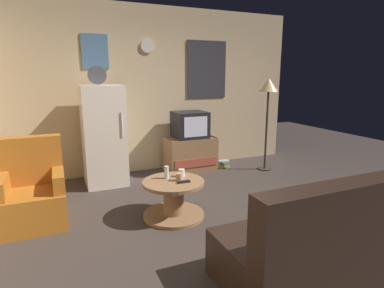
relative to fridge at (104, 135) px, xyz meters
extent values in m
plane|color=#3D332D|center=(0.97, -1.96, -0.75)|extent=(12.00, 12.00, 0.00)
cube|color=#D1B284|center=(0.97, 0.49, 0.62)|extent=(5.20, 0.10, 2.76)
cube|color=#333338|center=(1.92, 0.43, 0.98)|extent=(0.76, 0.02, 1.00)
cube|color=teal|center=(0.00, 0.43, 1.24)|extent=(0.40, 0.02, 0.52)
cylinder|color=silver|center=(0.84, 0.43, 1.35)|extent=(0.22, 0.03, 0.22)
cube|color=silver|center=(0.00, 0.00, 0.00)|extent=(0.60, 0.60, 1.50)
cylinder|color=silver|center=(0.22, -0.30, 0.20)|extent=(0.02, 0.02, 0.36)
cylinder|color=#4C4C51|center=(-0.05, -0.08, 0.89)|extent=(0.26, 0.04, 0.26)
cube|color=#8E6642|center=(1.45, 0.09, -0.46)|extent=(0.84, 0.52, 0.60)
cube|color=#AD4733|center=(1.45, -0.18, -0.55)|extent=(0.76, 0.01, 0.14)
cube|color=black|center=(1.45, 0.09, 0.06)|extent=(0.54, 0.50, 0.44)
cube|color=silver|center=(1.45, -0.16, 0.06)|extent=(0.41, 0.01, 0.33)
cylinder|color=#332D28|center=(2.70, -0.37, -0.74)|extent=(0.24, 0.24, 0.02)
cylinder|color=#332D28|center=(2.70, -0.37, -0.05)|extent=(0.04, 0.04, 1.40)
cone|color=#F2D18C|center=(2.70, -0.37, 0.73)|extent=(0.32, 0.32, 0.22)
cylinder|color=#8E6642|center=(0.55, -1.51, -0.73)|extent=(0.72, 0.72, 0.04)
cylinder|color=#8E6642|center=(0.55, -1.51, -0.53)|extent=(0.24, 0.24, 0.40)
cylinder|color=#8E6642|center=(0.55, -1.51, -0.33)|extent=(0.72, 0.72, 0.04)
cylinder|color=silver|center=(0.51, -1.40, -0.24)|extent=(0.05, 0.05, 0.15)
cylinder|color=silver|center=(0.70, -1.40, -0.27)|extent=(0.08, 0.08, 0.09)
cylinder|color=tan|center=(0.62, -1.53, -0.27)|extent=(0.08, 0.08, 0.09)
cube|color=black|center=(0.64, -1.62, -0.30)|extent=(0.15, 0.05, 0.02)
cube|color=#B2661E|center=(-0.95, -1.08, -0.55)|extent=(0.68, 0.68, 0.40)
cube|color=#B2661E|center=(-0.95, -0.82, -0.07)|extent=(0.68, 0.16, 0.56)
cube|color=#B2661E|center=(-1.23, -1.08, -0.25)|extent=(0.12, 0.60, 0.20)
cube|color=#B2661E|center=(-0.67, -1.08, -0.25)|extent=(0.12, 0.60, 0.20)
cube|color=black|center=(1.28, -3.03, -0.55)|extent=(1.70, 0.80, 0.40)
cube|color=black|center=(1.28, -3.33, -0.09)|extent=(1.70, 0.20, 0.52)
cube|color=#5FAB6D|center=(2.07, 0.02, -0.74)|extent=(0.19, 0.17, 0.03)
cube|color=#B19B45|center=(2.07, 0.02, -0.71)|extent=(0.19, 0.15, 0.03)
cube|color=#5E8643|center=(2.07, 0.02, -0.68)|extent=(0.20, 0.15, 0.03)
cube|color=#A44484|center=(2.07, 0.02, -0.66)|extent=(0.21, 0.13, 0.02)
cube|color=#86B0A6|center=(2.07, 0.02, -0.63)|extent=(0.20, 0.12, 0.02)
camera|label=1|loc=(-0.64, -4.78, 0.89)|focal=29.46mm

